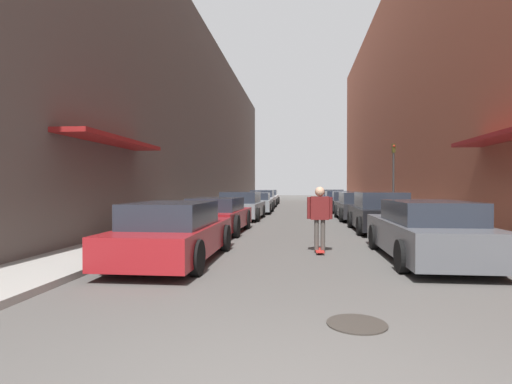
{
  "coord_description": "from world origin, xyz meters",
  "views": [
    {
      "loc": [
        0.02,
        -2.6,
        1.61
      ],
      "look_at": [
        -1.54,
        11.32,
        1.41
      ],
      "focal_mm": 28.0,
      "sensor_mm": 36.0,
      "label": 1
    }
  ],
  "objects_px": {
    "parked_car_right_0": "(426,232)",
    "parked_car_right_4": "(336,199)",
    "parked_car_left_2": "(241,206)",
    "traffic_light": "(393,172)",
    "parked_car_left_5": "(268,197)",
    "parked_car_right_2": "(358,207)",
    "parked_car_right_1": "(379,213)",
    "parked_car_left_4": "(263,199)",
    "manhole_cover": "(357,324)",
    "parked_car_right_3": "(345,202)",
    "parked_car_right_5": "(333,197)",
    "parked_car_left_0": "(174,233)",
    "parked_car_left_3": "(256,203)",
    "parked_car_left_1": "(217,215)",
    "skateboarder": "(320,212)"
  },
  "relations": [
    {
      "from": "traffic_light",
      "to": "parked_car_left_5",
      "type": "bearing_deg",
      "value": 117.91
    },
    {
      "from": "parked_car_left_4",
      "to": "traffic_light",
      "type": "bearing_deg",
      "value": -48.28
    },
    {
      "from": "parked_car_left_3",
      "to": "parked_car_right_4",
      "type": "height_order",
      "value": "parked_car_right_4"
    },
    {
      "from": "parked_car_left_1",
      "to": "parked_car_right_5",
      "type": "distance_m",
      "value": 23.37
    },
    {
      "from": "parked_car_left_4",
      "to": "parked_car_right_2",
      "type": "xyz_separation_m",
      "value": [
        5.55,
        -10.09,
        0.0
      ]
    },
    {
      "from": "parked_car_left_2",
      "to": "parked_car_left_4",
      "type": "distance_m",
      "value": 10.4
    },
    {
      "from": "parked_car_left_0",
      "to": "parked_car_right_5",
      "type": "bearing_deg",
      "value": 78.69
    },
    {
      "from": "parked_car_left_5",
      "to": "parked_car_right_5",
      "type": "relative_size",
      "value": 1.18
    },
    {
      "from": "parked_car_left_2",
      "to": "manhole_cover",
      "type": "height_order",
      "value": "parked_car_left_2"
    },
    {
      "from": "parked_car_left_0",
      "to": "parked_car_right_3",
      "type": "relative_size",
      "value": 1.13
    },
    {
      "from": "parked_car_left_2",
      "to": "parked_car_right_4",
      "type": "bearing_deg",
      "value": 64.72
    },
    {
      "from": "parked_car_right_1",
      "to": "parked_car_right_3",
      "type": "relative_size",
      "value": 1.01
    },
    {
      "from": "parked_car_right_2",
      "to": "parked_car_right_3",
      "type": "bearing_deg",
      "value": 89.58
    },
    {
      "from": "parked_car_right_3",
      "to": "parked_car_right_5",
      "type": "distance_m",
      "value": 10.95
    },
    {
      "from": "parked_car_left_4",
      "to": "traffic_light",
      "type": "distance_m",
      "value": 11.49
    },
    {
      "from": "parked_car_right_1",
      "to": "parked_car_right_5",
      "type": "bearing_deg",
      "value": 89.76
    },
    {
      "from": "parked_car_right_0",
      "to": "parked_car_right_1",
      "type": "relative_size",
      "value": 1.15
    },
    {
      "from": "parked_car_right_2",
      "to": "parked_car_right_0",
      "type": "bearing_deg",
      "value": -90.11
    },
    {
      "from": "parked_car_right_0",
      "to": "parked_car_right_4",
      "type": "relative_size",
      "value": 0.97
    },
    {
      "from": "parked_car_left_1",
      "to": "parked_car_right_1",
      "type": "height_order",
      "value": "parked_car_right_1"
    },
    {
      "from": "skateboarder",
      "to": "manhole_cover",
      "type": "distance_m",
      "value": 5.13
    },
    {
      "from": "parked_car_left_2",
      "to": "parked_car_right_3",
      "type": "distance_m",
      "value": 8.28
    },
    {
      "from": "parked_car_right_0",
      "to": "parked_car_right_1",
      "type": "distance_m",
      "value": 5.51
    },
    {
      "from": "parked_car_left_4",
      "to": "parked_car_right_5",
      "type": "xyz_separation_m",
      "value": [
        5.69,
        6.61,
        0.01
      ]
    },
    {
      "from": "parked_car_right_3",
      "to": "skateboarder",
      "type": "height_order",
      "value": "skateboarder"
    },
    {
      "from": "parked_car_left_5",
      "to": "parked_car_left_1",
      "type": "bearing_deg",
      "value": -89.99
    },
    {
      "from": "parked_car_left_3",
      "to": "skateboarder",
      "type": "height_order",
      "value": "skateboarder"
    },
    {
      "from": "parked_car_left_1",
      "to": "parked_car_right_3",
      "type": "xyz_separation_m",
      "value": [
        5.66,
        11.7,
        0.01
      ]
    },
    {
      "from": "parked_car_right_2",
      "to": "parked_car_right_4",
      "type": "xyz_separation_m",
      "value": [
        -0.01,
        11.53,
        -0.02
      ]
    },
    {
      "from": "parked_car_left_2",
      "to": "traffic_light",
      "type": "bearing_deg",
      "value": 14.15
    },
    {
      "from": "traffic_light",
      "to": "parked_car_right_1",
      "type": "bearing_deg",
      "value": -106.5
    },
    {
      "from": "parked_car_right_1",
      "to": "parked_car_left_3",
      "type": "bearing_deg",
      "value": 119.86
    },
    {
      "from": "parked_car_right_1",
      "to": "parked_car_right_0",
      "type": "bearing_deg",
      "value": -90.68
    },
    {
      "from": "parked_car_left_4",
      "to": "parked_car_right_3",
      "type": "relative_size",
      "value": 1.04
    },
    {
      "from": "parked_car_left_3",
      "to": "parked_car_right_5",
      "type": "relative_size",
      "value": 1.05
    },
    {
      "from": "parked_car_left_0",
      "to": "parked_car_left_3",
      "type": "bearing_deg",
      "value": 90.03
    },
    {
      "from": "parked_car_right_1",
      "to": "parked_car_left_2",
      "type": "bearing_deg",
      "value": 140.15
    },
    {
      "from": "parked_car_left_2",
      "to": "parked_car_right_4",
      "type": "xyz_separation_m",
      "value": [
        5.59,
        11.84,
        -0.03
      ]
    },
    {
      "from": "parked_car_right_0",
      "to": "parked_car_right_1",
      "type": "height_order",
      "value": "parked_car_right_1"
    },
    {
      "from": "parked_car_right_5",
      "to": "manhole_cover",
      "type": "relative_size",
      "value": 5.68
    },
    {
      "from": "parked_car_right_3",
      "to": "parked_car_right_2",
      "type": "bearing_deg",
      "value": -90.42
    },
    {
      "from": "parked_car_right_3",
      "to": "skateboarder",
      "type": "bearing_deg",
      "value": -98.49
    },
    {
      "from": "parked_car_left_3",
      "to": "parked_car_right_0",
      "type": "height_order",
      "value": "parked_car_right_0"
    },
    {
      "from": "parked_car_left_5",
      "to": "parked_car_right_2",
      "type": "height_order",
      "value": "parked_car_right_2"
    },
    {
      "from": "skateboarder",
      "to": "traffic_light",
      "type": "xyz_separation_m",
      "value": [
        4.29,
        11.4,
        1.39
      ]
    },
    {
      "from": "manhole_cover",
      "to": "parked_car_right_3",
      "type": "bearing_deg",
      "value": 84.09
    },
    {
      "from": "parked_car_right_0",
      "to": "parked_car_right_2",
      "type": "bearing_deg",
      "value": 89.89
    },
    {
      "from": "parked_car_left_5",
      "to": "parked_car_left_3",
      "type": "bearing_deg",
      "value": -89.16
    },
    {
      "from": "parked_car_right_1",
      "to": "parked_car_right_3",
      "type": "distance_m",
      "value": 10.77
    },
    {
      "from": "parked_car_left_3",
      "to": "parked_car_right_1",
      "type": "height_order",
      "value": "parked_car_right_1"
    }
  ]
}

